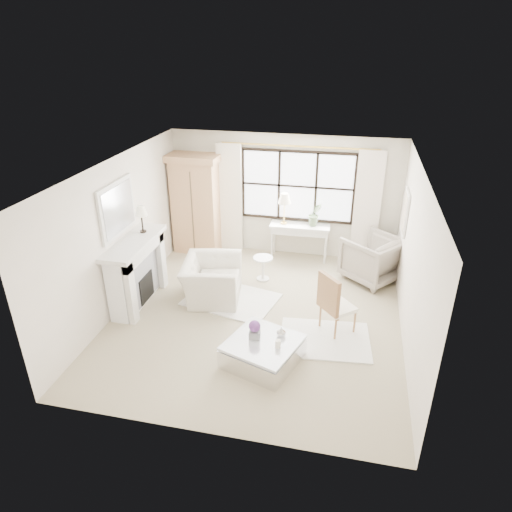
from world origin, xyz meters
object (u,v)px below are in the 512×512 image
(console_table, at_px, (299,241))
(coffee_table, at_px, (263,352))
(armoire, at_px, (197,203))
(club_armchair, at_px, (212,280))

(console_table, relative_size, coffee_table, 1.03)
(armoire, xyz_separation_m, club_armchair, (0.95, -2.01, -0.76))
(armoire, relative_size, club_armchair, 1.90)
(console_table, height_order, coffee_table, console_table)
(armoire, bearing_deg, console_table, 3.70)
(armoire, xyz_separation_m, console_table, (2.34, 0.06, -0.74))
(console_table, distance_m, club_armchair, 2.50)
(club_armchair, bearing_deg, coffee_table, -150.12)
(armoire, height_order, console_table, armoire)
(club_armchair, bearing_deg, console_table, -42.53)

